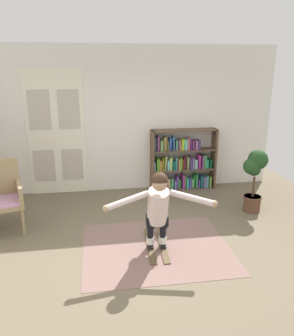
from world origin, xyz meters
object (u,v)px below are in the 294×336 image
at_px(wicker_chair, 1,195).
at_px(person_skier, 158,205).
at_px(bookshelf, 182,163).
at_px(skis_pair, 156,245).
at_px(potted_plant, 254,174).

distance_m(wicker_chair, person_skier, 2.53).
bearing_deg(bookshelf, skis_pair, -112.58).
xyz_separation_m(bookshelf, potted_plant, (0.99, -1.26, 0.12)).
relative_size(bookshelf, person_skier, 0.92).
height_order(bookshelf, person_skier, bookshelf).
xyz_separation_m(skis_pair, person_skier, (-0.01, -0.16, 0.69)).
distance_m(bookshelf, skis_pair, 2.52).
xyz_separation_m(bookshelf, person_skier, (-0.95, -2.44, 0.16)).
height_order(bookshelf, wicker_chair, bookshelf).
xyz_separation_m(potted_plant, skis_pair, (-1.93, -1.02, -0.66)).
bearing_deg(person_skier, potted_plant, 31.35).
height_order(wicker_chair, potted_plant, potted_plant).
xyz_separation_m(potted_plant, person_skier, (-1.94, -1.18, 0.04)).
relative_size(potted_plant, person_skier, 0.75).
bearing_deg(bookshelf, potted_plant, -51.94).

